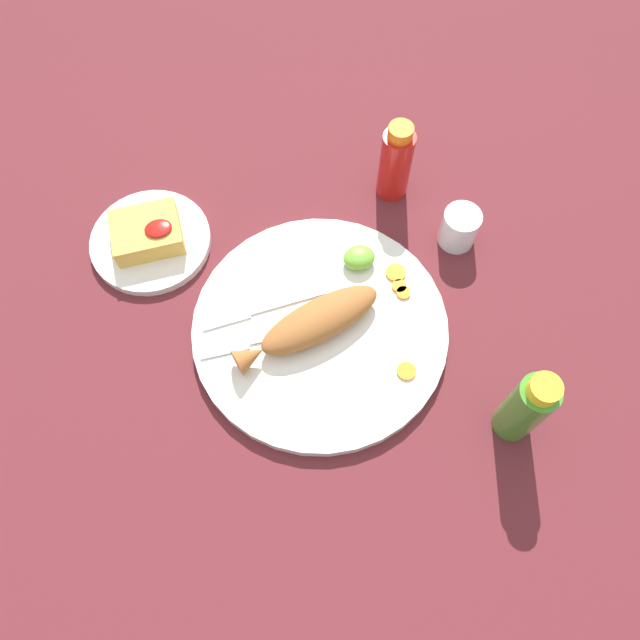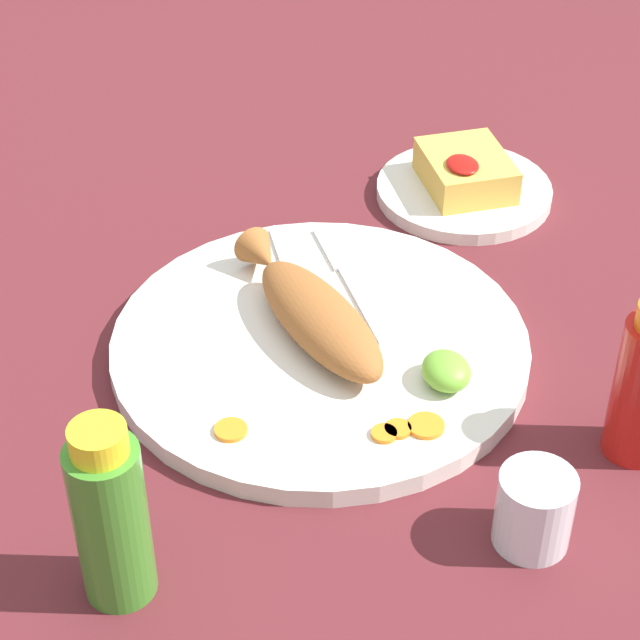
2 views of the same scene
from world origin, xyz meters
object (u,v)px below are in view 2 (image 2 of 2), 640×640
(fork_near, at_px, (299,275))
(fork_far, at_px, (346,274))
(salt_cup, at_px, (534,513))
(fried_fish, at_px, (313,312))
(main_plate, at_px, (320,346))
(hot_sauce_bottle_green, at_px, (111,517))
(side_plate_fries, at_px, (464,191))

(fork_near, height_order, fork_far, same)
(fork_far, xyz_separation_m, salt_cup, (0.33, 0.05, 0.01))
(fried_fish, height_order, fork_far, fried_fish)
(main_plate, relative_size, hot_sauce_bottle_green, 2.40)
(fried_fish, bearing_deg, fork_far, 130.15)
(fried_fish, relative_size, hot_sauce_bottle_green, 1.49)
(side_plate_fries, bearing_deg, hot_sauce_bottle_green, -43.82)
(fried_fish, height_order, fork_near, fried_fish)
(main_plate, relative_size, fried_fish, 1.61)
(hot_sauce_bottle_green, bearing_deg, salt_cup, 84.14)
(salt_cup, bearing_deg, side_plate_fries, 166.07)
(fork_far, xyz_separation_m, hot_sauce_bottle_green, (0.30, -0.25, 0.05))
(fried_fish, distance_m, salt_cup, 0.28)
(hot_sauce_bottle_green, height_order, salt_cup, hot_sauce_bottle_green)
(fried_fish, distance_m, hot_sauce_bottle_green, 0.30)
(fork_near, relative_size, fork_far, 1.00)
(fried_fish, distance_m, fork_far, 0.09)
(fork_near, xyz_separation_m, hot_sauce_bottle_green, (0.31, -0.20, 0.05))
(salt_cup, bearing_deg, fork_far, -171.16)
(fried_fish, relative_size, fork_near, 1.22)
(fork_near, height_order, hot_sauce_bottle_green, hot_sauce_bottle_green)
(fork_near, bearing_deg, fried_fish, 177.02)
(hot_sauce_bottle_green, xyz_separation_m, salt_cup, (0.03, 0.30, -0.04))
(fork_far, relative_size, hot_sauce_bottle_green, 1.21)
(fork_near, bearing_deg, fork_far, -102.61)
(main_plate, xyz_separation_m, fried_fish, (-0.01, -0.00, 0.03))
(salt_cup, xyz_separation_m, side_plate_fries, (-0.46, 0.11, -0.02))
(fork_far, relative_size, salt_cup, 2.96)
(fried_fish, xyz_separation_m, salt_cup, (0.26, 0.10, -0.01))
(main_plate, distance_m, fork_far, 0.10)
(hot_sauce_bottle_green, distance_m, salt_cup, 0.30)
(main_plate, height_order, side_plate_fries, main_plate)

